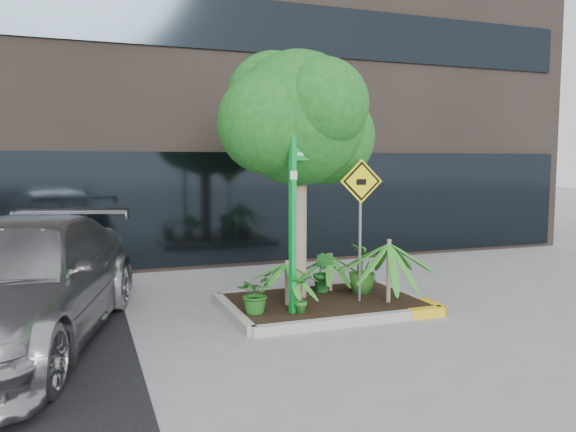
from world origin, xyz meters
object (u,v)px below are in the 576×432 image
object	(u,v)px
tree	(298,119)
parked_car	(15,283)
cattle_sign	(361,206)
street_sign_post	(293,204)

from	to	relation	value
tree	parked_car	size ratio (longest dim) A/B	0.75
parked_car	cattle_sign	bearing A→B (deg)	15.32
tree	cattle_sign	xyz separation A→B (m)	(0.88, -0.64, -1.44)
parked_car	cattle_sign	xyz separation A→B (m)	(5.22, 0.03, 0.91)
tree	parked_car	distance (m)	4.98
street_sign_post	cattle_sign	xyz separation A→B (m)	(1.29, 0.25, -0.08)
tree	street_sign_post	distance (m)	1.68
tree	cattle_sign	size ratio (longest dim) A/B	1.84
parked_car	cattle_sign	distance (m)	5.30
street_sign_post	cattle_sign	bearing A→B (deg)	-5.08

